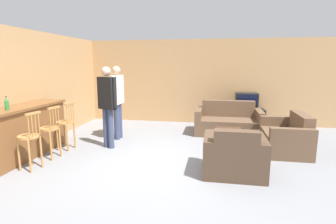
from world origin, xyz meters
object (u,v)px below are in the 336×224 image
Objects in this scene: bar_chair_mid at (50,132)px; person_by_window at (117,98)px; person_by_counter at (107,102)px; tv at (246,101)px; couch_far at (228,122)px; armchair_near at (234,157)px; tv_unit at (245,118)px; bottle at (7,104)px; book_on_table at (234,134)px; bar_chair_far at (66,126)px; coffee_table at (229,135)px; bar_chair_near at (30,140)px; loveseat_right at (287,138)px.

person_by_window reaches higher than bar_chair_mid.
person_by_window is at bearing 94.18° from person_by_counter.
tv is 0.35× the size of person_by_counter.
couch_far is 2.77× the size of tv.
armchair_near is 3.31m from person_by_window.
bottle is (-4.61, -3.83, 0.88)m from tv_unit.
tv reaches higher than tv_unit.
armchair_near is 2.94m from person_by_counter.
person_by_window is (-2.78, 0.68, 0.60)m from book_on_table.
tv_unit is 1.68× the size of tv.
bar_chair_mid is at bearing -90.01° from bar_chair_far.
coffee_table is (3.52, 0.53, -0.18)m from bar_chair_far.
person_by_window is (-3.29, -1.83, 0.75)m from tv_unit.
book_on_table is at bearing 22.29° from bar_chair_near.
loveseat_right reaches higher than book_on_table.
coffee_table is at bearing -171.26° from loveseat_right.
bar_chair_far is 3.56m from coffee_table.
loveseat_right is (4.73, 0.72, -0.23)m from bar_chair_far.
couch_far is at bearing 89.73° from armchair_near.
tv is (-0.00, -0.00, 0.52)m from tv_unit.
person_by_counter is at bearing -178.89° from book_on_table.
person_by_counter is (-2.68, 0.99, 0.73)m from armchair_near.
tv is 3.78× the size of book_on_table.
tv is at bearing 34.59° from bar_chair_far.
tv is at bearing 38.32° from person_by_counter.
couch_far is at bearing 88.37° from coffee_table.
coffee_table is 4.38m from bottle.
bar_chair_mid is 4.22× the size of bottle.
bar_chair_far is at bearing 62.85° from bottle.
bar_chair_far is 4.99m from tv_unit.
loveseat_right is 2.26m from tv.
person_by_window is at bearing 147.77° from armchair_near.
bar_chair_mid reaches higher than book_on_table.
coffee_table is 0.96× the size of tv_unit.
bar_chair_near reaches higher than couch_far.
bar_chair_mid is 1.03× the size of coffee_table.
bottle is at bearing -176.00° from armchair_near.
person_by_counter is at bearing 58.58° from bar_chair_near.
book_on_table is (0.08, -0.21, 0.07)m from coffee_table.
bar_chair_mid is 0.56m from bar_chair_far.
person_by_counter is at bearing 43.73° from bar_chair_mid.
bottle is at bearing -159.17° from coffee_table.
bottle reaches higher than book_on_table.
bar_chair_near is 1.03× the size of coffee_table.
armchair_near is 1.63× the size of tv.
bar_chair_far is at bearing 89.99° from bar_chair_mid.
bar_chair_far is 1.38m from person_by_window.
bar_chair_near is 1.00× the size of bar_chair_far.
loveseat_right is at bearing 8.65° from bar_chair_far.
bottle is (-0.51, -0.44, 0.62)m from bar_chair_mid.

